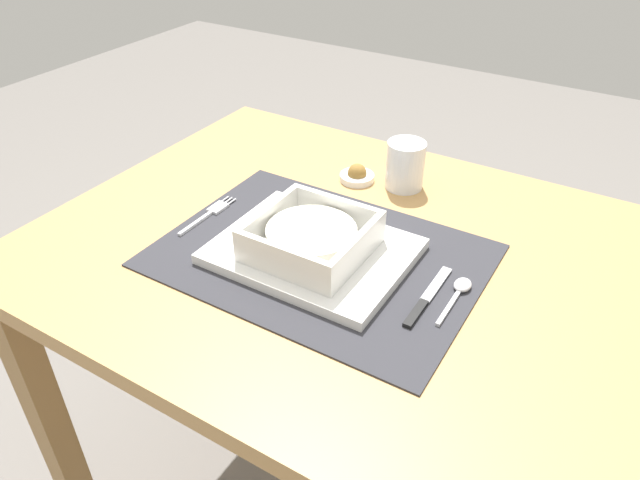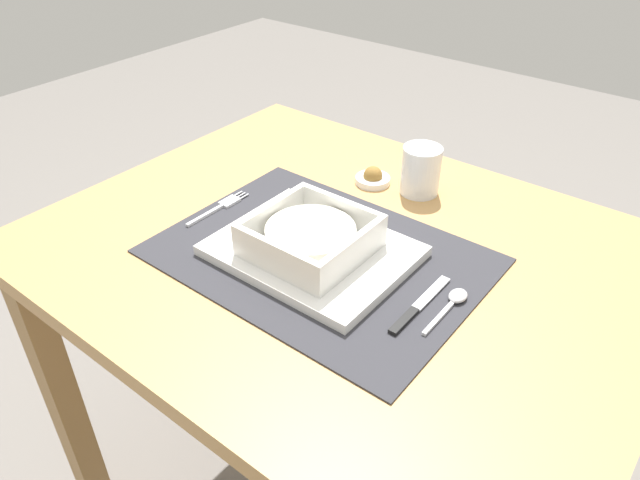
{
  "view_description": "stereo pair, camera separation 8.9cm",
  "coord_description": "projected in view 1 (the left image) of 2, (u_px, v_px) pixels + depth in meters",
  "views": [
    {
      "loc": [
        0.37,
        -0.67,
        1.26
      ],
      "look_at": [
        -0.01,
        -0.04,
        0.75
      ],
      "focal_mm": 33.4,
      "sensor_mm": 36.0,
      "label": 1
    },
    {
      "loc": [
        0.44,
        -0.62,
        1.26
      ],
      "look_at": [
        -0.01,
        -0.04,
        0.75
      ],
      "focal_mm": 33.4,
      "sensor_mm": 36.0,
      "label": 2
    }
  ],
  "objects": [
    {
      "name": "porridge_bowl",
      "position": [
        311.0,
        239.0,
        0.87
      ],
      "size": [
        0.16,
        0.16,
        0.05
      ],
      "color": "white",
      "rests_on": "serving_plate"
    },
    {
      "name": "placemat",
      "position": [
        320.0,
        255.0,
        0.91
      ],
      "size": [
        0.48,
        0.35,
        0.0
      ],
      "primitive_type": "cube",
      "color": "#2D2D33",
      "rests_on": "dining_table"
    },
    {
      "name": "butter_knife",
      "position": [
        425.0,
        300.0,
        0.81
      ],
      "size": [
        0.01,
        0.14,
        0.01
      ],
      "rotation": [
        0.0,
        0.0,
        0.04
      ],
      "color": "black",
      "rests_on": "placemat"
    },
    {
      "name": "condiment_saucer",
      "position": [
        357.0,
        175.0,
        1.1
      ],
      "size": [
        0.06,
        0.06,
        0.03
      ],
      "color": "white",
      "rests_on": "dining_table"
    },
    {
      "name": "spoon",
      "position": [
        460.0,
        289.0,
        0.83
      ],
      "size": [
        0.02,
        0.11,
        0.01
      ],
      "rotation": [
        0.0,
        0.0,
        -0.02
      ],
      "color": "silver",
      "rests_on": "placemat"
    },
    {
      "name": "dining_table",
      "position": [
        338.0,
        295.0,
        0.99
      ],
      "size": [
        0.94,
        0.75,
        0.72
      ],
      "color": "#B2844C",
      "rests_on": "ground"
    },
    {
      "name": "drinking_glass",
      "position": [
        405.0,
        167.0,
        1.06
      ],
      "size": [
        0.07,
        0.07,
        0.09
      ],
      "color": "white",
      "rests_on": "dining_table"
    },
    {
      "name": "fork",
      "position": [
        211.0,
        212.0,
        1.0
      ],
      "size": [
        0.02,
        0.14,
        0.0
      ],
      "rotation": [
        0.0,
        0.0,
        -0.03
      ],
      "color": "silver",
      "rests_on": "placemat"
    },
    {
      "name": "serving_plate",
      "position": [
        313.0,
        251.0,
        0.9
      ],
      "size": [
        0.28,
        0.22,
        0.02
      ],
      "primitive_type": "cube",
      "color": "white",
      "rests_on": "placemat"
    }
  ]
}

